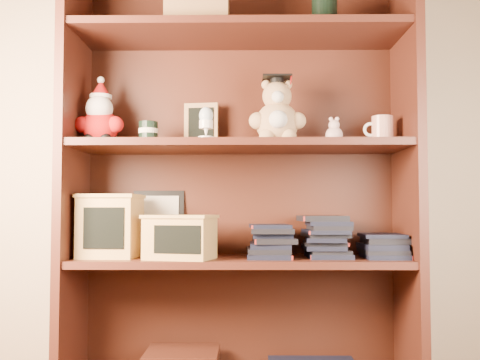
# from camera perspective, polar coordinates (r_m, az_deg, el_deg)

# --- Properties ---
(bookcase) EXTENTS (1.20, 0.35, 1.60)m
(bookcase) POSITION_cam_1_polar(r_m,az_deg,el_deg) (2.01, -0.06, -1.25)
(bookcase) COLOR #471F14
(bookcase) RESTS_ON ground
(shelf_lower) EXTENTS (1.14, 0.33, 0.02)m
(shelf_lower) POSITION_cam_1_polar(r_m,az_deg,el_deg) (1.97, -0.00, -8.25)
(shelf_lower) COLOR #471F14
(shelf_lower) RESTS_ON ground
(shelf_upper) EXTENTS (1.14, 0.33, 0.02)m
(shelf_upper) POSITION_cam_1_polar(r_m,az_deg,el_deg) (1.97, -0.00, 3.41)
(shelf_upper) COLOR #471F14
(shelf_upper) RESTS_ON ground
(santa_plush) EXTENTS (0.17, 0.13, 0.25)m
(santa_plush) POSITION_cam_1_polar(r_m,az_deg,el_deg) (2.04, -14.04, 6.15)
(santa_plush) COLOR #A50F0F
(santa_plush) RESTS_ON shelf_upper
(teachers_tin) EXTENTS (0.07, 0.07, 0.08)m
(teachers_tin) POSITION_cam_1_polar(r_m,az_deg,el_deg) (2.01, -9.29, 4.81)
(teachers_tin) COLOR black
(teachers_tin) RESTS_ON shelf_upper
(chalkboard_plaque) EXTENTS (0.13, 0.08, 0.16)m
(chalkboard_plaque) POSITION_cam_1_polar(r_m,az_deg,el_deg) (2.10, -3.97, 5.52)
(chalkboard_plaque) COLOR #9E7547
(chalkboard_plaque) RESTS_ON shelf_upper
(egg_cup) EXTENTS (0.05, 0.05, 0.11)m
(egg_cup) POSITION_cam_1_polar(r_m,az_deg,el_deg) (1.91, -3.46, 5.86)
(egg_cup) COLOR white
(egg_cup) RESTS_ON shelf_upper
(grad_teddy_bear) EXTENTS (0.20, 0.17, 0.24)m
(grad_teddy_bear) POSITION_cam_1_polar(r_m,az_deg,el_deg) (1.98, 3.80, 6.44)
(grad_teddy_bear) COLOR tan
(grad_teddy_bear) RESTS_ON shelf_upper
(pink_figurine) EXTENTS (0.06, 0.06, 0.10)m
(pink_figurine) POSITION_cam_1_polar(r_m,az_deg,el_deg) (2.00, 9.54, 4.75)
(pink_figurine) COLOR beige
(pink_figurine) RESTS_ON shelf_upper
(teacher_mug) EXTENTS (0.11, 0.07, 0.09)m
(teacher_mug) POSITION_cam_1_polar(r_m,az_deg,el_deg) (2.03, 14.22, 4.99)
(teacher_mug) COLOR silver
(teacher_mug) RESTS_ON shelf_upper
(certificate_frame) EXTENTS (0.19, 0.05, 0.24)m
(certificate_frame) POSITION_cam_1_polar(r_m,az_deg,el_deg) (2.12, -8.31, -4.28)
(certificate_frame) COLOR black
(certificate_frame) RESTS_ON shelf_lower
(treats_box) EXTENTS (0.21, 0.21, 0.22)m
(treats_box) POSITION_cam_1_polar(r_m,az_deg,el_deg) (2.01, -13.01, -4.52)
(treats_box) COLOR tan
(treats_box) RESTS_ON shelf_lower
(pencils_box) EXTENTS (0.26, 0.21, 0.15)m
(pencils_box) POSITION_cam_1_polar(r_m,az_deg,el_deg) (1.91, -6.10, -5.74)
(pencils_box) COLOR tan
(pencils_box) RESTS_ON shelf_lower
(book_stack_left) EXTENTS (0.14, 0.20, 0.11)m
(book_stack_left) POSITION_cam_1_polar(r_m,az_deg,el_deg) (1.96, 3.13, -6.25)
(book_stack_left) COLOR black
(book_stack_left) RESTS_ON shelf_lower
(book_stack_mid) EXTENTS (0.14, 0.20, 0.16)m
(book_stack_mid) POSITION_cam_1_polar(r_m,az_deg,el_deg) (1.98, 8.69, -5.50)
(book_stack_mid) COLOR black
(book_stack_mid) RESTS_ON shelf_lower
(book_stack_right) EXTENTS (0.14, 0.20, 0.08)m
(book_stack_right) POSITION_cam_1_polar(r_m,az_deg,el_deg) (2.02, 14.43, -6.52)
(book_stack_right) COLOR black
(book_stack_right) RESTS_ON shelf_lower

